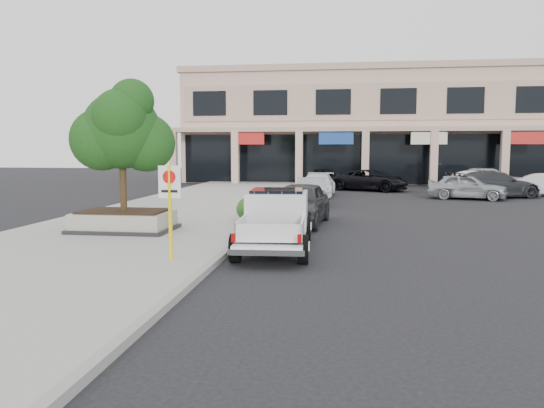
# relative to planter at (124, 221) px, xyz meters

# --- Properties ---
(ground) EXTENTS (120.00, 120.00, 0.00)m
(ground) POSITION_rel_planter_xyz_m (5.62, -2.85, -0.48)
(ground) COLOR black
(ground) RESTS_ON ground
(sidewalk) EXTENTS (8.00, 52.00, 0.15)m
(sidewalk) POSITION_rel_planter_xyz_m (0.12, 3.15, -0.40)
(sidewalk) COLOR gray
(sidewalk) RESTS_ON ground
(curb) EXTENTS (0.20, 52.00, 0.15)m
(curb) POSITION_rel_planter_xyz_m (4.07, 3.15, -0.40)
(curb) COLOR gray
(curb) RESTS_ON ground
(strip_mall) EXTENTS (40.55, 12.43, 9.50)m
(strip_mall) POSITION_rel_planter_xyz_m (13.62, 31.08, 4.27)
(strip_mall) COLOR tan
(strip_mall) RESTS_ON ground
(planter) EXTENTS (3.20, 2.20, 0.68)m
(planter) POSITION_rel_planter_xyz_m (0.00, 0.00, 0.00)
(planter) COLOR black
(planter) RESTS_ON sidewalk
(planter_tree) EXTENTS (2.90, 2.55, 4.00)m
(planter_tree) POSITION_rel_planter_xyz_m (0.13, 0.15, 2.94)
(planter_tree) COLOR #312513
(planter_tree) RESTS_ON planter
(no_parking_sign) EXTENTS (0.55, 0.09, 2.30)m
(no_parking_sign) POSITION_rel_planter_xyz_m (3.04, -4.26, 1.16)
(no_parking_sign) COLOR yellow
(no_parking_sign) RESTS_ON sidewalk
(hedge) EXTENTS (1.10, 0.99, 0.93)m
(hedge) POSITION_rel_planter_xyz_m (3.77, 2.66, 0.14)
(hedge) COLOR #134515
(hedge) RESTS_ON sidewalk
(pickup_truck) EXTENTS (2.22, 5.35, 1.65)m
(pickup_truck) POSITION_rel_planter_xyz_m (5.27, -1.87, 0.35)
(pickup_truck) COLOR silver
(pickup_truck) RESTS_ON ground
(curb_car_a) EXTENTS (2.31, 4.83, 1.59)m
(curb_car_a) POSITION_rel_planter_xyz_m (5.51, 3.27, 0.32)
(curb_car_a) COLOR #2A2C2E
(curb_car_a) RESTS_ON ground
(curb_car_b) EXTENTS (1.71, 4.21, 1.36)m
(curb_car_b) POSITION_rel_planter_xyz_m (5.47, 10.33, 0.20)
(curb_car_b) COLOR #9A9DA1
(curb_car_b) RESTS_ON ground
(curb_car_c) EXTENTS (2.11, 4.82, 1.38)m
(curb_car_c) POSITION_rel_planter_xyz_m (5.53, 15.22, 0.21)
(curb_car_c) COLOR silver
(curb_car_c) RESTS_ON ground
(curb_car_d) EXTENTS (2.46, 4.92, 1.34)m
(curb_car_d) POSITION_rel_planter_xyz_m (5.49, 21.83, 0.19)
(curb_car_d) COLOR black
(curb_car_d) RESTS_ON ground
(lot_car_a) EXTENTS (4.55, 2.78, 1.45)m
(lot_car_a) POSITION_rel_planter_xyz_m (13.93, 14.39, 0.25)
(lot_car_a) COLOR #9DA1A5
(lot_car_a) RESTS_ON ground
(lot_car_b) EXTENTS (4.47, 2.01, 1.42)m
(lot_car_b) POSITION_rel_planter_xyz_m (15.58, 18.73, 0.24)
(lot_car_b) COLOR white
(lot_car_b) RESTS_ON ground
(lot_car_c) EXTENTS (5.76, 3.97, 1.55)m
(lot_car_c) POSITION_rel_planter_xyz_m (15.71, 15.57, 0.30)
(lot_car_c) COLOR #292B2E
(lot_car_c) RESTS_ON ground
(lot_car_d) EXTENTS (5.64, 4.21, 1.42)m
(lot_car_d) POSITION_rel_planter_xyz_m (8.83, 19.81, 0.24)
(lot_car_d) COLOR black
(lot_car_d) RESTS_ON ground
(lot_car_e) EXTENTS (5.13, 2.77, 1.66)m
(lot_car_e) POSITION_rel_planter_xyz_m (16.70, 20.69, 0.35)
(lot_car_e) COLOR #A5A7AD
(lot_car_e) RESTS_ON ground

